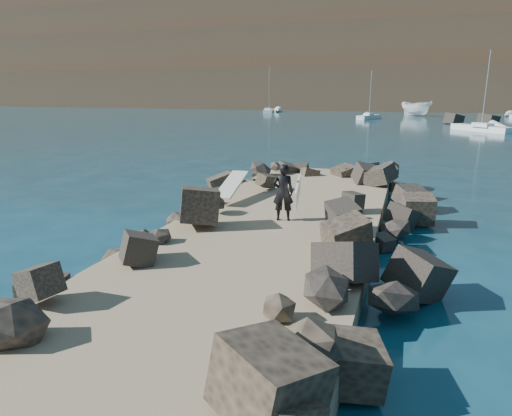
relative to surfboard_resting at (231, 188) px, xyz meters
The scene contains 11 objects.
ground 4.12m from the surfboard_resting, 53.80° to the right, with size 800.00×800.00×0.00m, color #0F384C.
jetty 5.77m from the surfboard_resting, 65.71° to the right, with size 6.00×26.00×0.60m, color #8C7759.
riprap_left 4.78m from the surfboard_resting, 96.59° to the right, with size 2.60×22.00×1.00m, color #272421.
riprap_right 7.08m from the surfboard_resting, 41.92° to the right, with size 2.60×22.00×1.00m, color black.
headland 157.98m from the surfboard_resting, 85.49° to the left, with size 360.00×140.00×32.00m, color #2D4919.
surfboard_resting is the anchor object (origin of this frame).
boat_imported 72.51m from the surfboard_resting, 84.55° to the left, with size 2.57×6.84×2.64m, color white.
surfer_with_board 3.33m from the surfboard_resting, 38.82° to the right, with size 1.04×2.16×1.76m.
sailboat_e 78.62m from the surfboard_resting, 105.85° to the left, with size 3.30×8.04×9.39m.
sailboat_b 60.44m from the surfboard_resting, 90.23° to the left, with size 3.48×6.29×7.58m.
sailboat_c 44.11m from the surfboard_resting, 71.92° to the left, with size 6.11×6.58×8.85m.
Camera 1 is at (3.66, -11.99, 4.50)m, focal length 32.00 mm.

